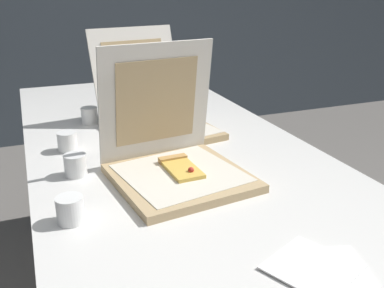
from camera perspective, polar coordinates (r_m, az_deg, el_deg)
The scene contains 8 objects.
table at distance 1.42m, azimuth -3.03°, elevation -2.23°, with size 0.87×2.06×0.76m.
pizza_box_front at distance 1.17m, azimuth -2.26°, elevation -2.07°, with size 0.37×0.37×0.35m.
pizza_box_middle at distance 1.54m, azimuth -4.74°, elevation 3.62°, with size 0.39×0.47×0.34m.
cup_white_near_center at distance 1.23m, azimuth -15.13°, elevation -2.70°, with size 0.06×0.06×0.06m, color white.
cup_white_mid at distance 1.41m, azimuth -16.12°, elevation 0.32°, with size 0.06×0.06×0.06m, color white.
cup_white_far at distance 1.66m, azimuth -13.38°, elevation 3.68°, with size 0.06×0.06×0.06m, color white.
cup_white_near_left at distance 1.00m, azimuth -15.78°, elevation -8.34°, with size 0.06×0.06×0.06m, color white.
napkin_pile at distance 0.87m, azimuth 16.54°, elevation -15.42°, with size 0.21×0.20×0.01m.
Camera 1 is at (-0.41, -0.68, 1.26)m, focal length 40.40 mm.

